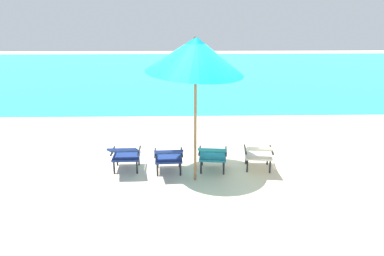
% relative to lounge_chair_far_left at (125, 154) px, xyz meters
% --- Properties ---
extents(ground_plane, '(40.00, 40.00, 0.00)m').
position_rel_lounge_chair_far_left_xyz_m(ground_plane, '(1.31, 4.27, -0.40)').
color(ground_plane, beige).
extents(ocean_band, '(40.00, 18.00, 0.01)m').
position_rel_lounge_chair_far_left_xyz_m(ocean_band, '(1.31, 13.11, -0.40)').
color(ocean_band, '#28B2B7').
rests_on(ocean_band, ground_plane).
extents(lounge_chair_far_left, '(0.56, 0.89, 0.68)m').
position_rel_lounge_chair_far_left_xyz_m(lounge_chair_far_left, '(0.00, 0.00, 0.00)').
color(lounge_chair_far_left, navy).
rests_on(lounge_chair_far_left, ground_plane).
extents(lounge_chair_near_left, '(0.58, 0.90, 0.68)m').
position_rel_lounge_chair_far_left_xyz_m(lounge_chair_near_left, '(0.84, -0.12, 0.00)').
color(lounge_chair_near_left, navy).
rests_on(lounge_chair_near_left, ground_plane).
extents(lounge_chair_near_right, '(0.62, 0.92, 0.68)m').
position_rel_lounge_chair_far_left_xyz_m(lounge_chair_near_right, '(1.69, -0.05, 0.00)').
color(lounge_chair_near_right, teal).
rests_on(lounge_chair_near_right, ground_plane).
extents(lounge_chair_far_right, '(0.63, 0.93, 0.68)m').
position_rel_lounge_chair_far_left_xyz_m(lounge_chair_far_right, '(2.60, -0.01, 0.00)').
color(lounge_chair_far_right, silver).
rests_on(lounge_chair_far_right, ground_plane).
extents(beach_umbrella_center, '(2.44, 2.43, 2.68)m').
position_rel_lounge_chair_far_left_xyz_m(beach_umbrella_center, '(1.34, -0.34, 1.91)').
color(beach_umbrella_center, olive).
rests_on(beach_umbrella_center, ground_plane).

